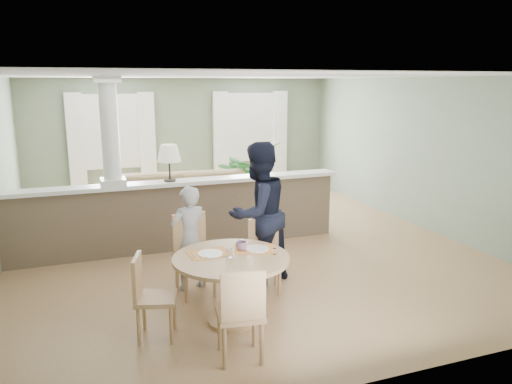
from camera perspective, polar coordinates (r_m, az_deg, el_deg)
name	(u,v)px	position (r m, az deg, el deg)	size (l,w,h in m)	color
ground	(239,246)	(8.18, -1.96, -6.16)	(8.00, 8.00, 0.00)	tan
room_shell	(225,131)	(8.38, -3.61, 6.96)	(7.02, 8.02, 2.71)	gray
pony_wall	(175,206)	(7.93, -9.23, -1.60)	(5.32, 0.38, 2.70)	brown
sofa	(184,201)	(9.24, -8.22, -1.05)	(3.24, 1.27, 0.95)	olive
houseplant	(247,177)	(10.24, -1.07, 1.75)	(1.27, 1.10, 1.42)	#2B6D2C
dining_table	(231,270)	(5.50, -2.82, -8.90)	(1.27, 1.27, 0.87)	tan
chair_far_boy	(193,250)	(6.32, -7.24, -6.64)	(0.50, 0.50, 1.01)	tan
chair_far_man	(264,252)	(6.37, 0.95, -6.91)	(0.50, 0.50, 0.91)	tan
chair_near	(241,311)	(4.78, -1.71, -13.39)	(0.49, 0.49, 0.96)	tan
chair_side	(149,293)	(5.34, -12.12, -11.23)	(0.50, 0.50, 0.89)	tan
child_person	(189,238)	(6.41, -7.64, -5.24)	(0.49, 0.32, 1.35)	#9E9EA3
man_person	(258,213)	(6.51, 0.24, -2.46)	(0.91, 0.71, 1.87)	black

